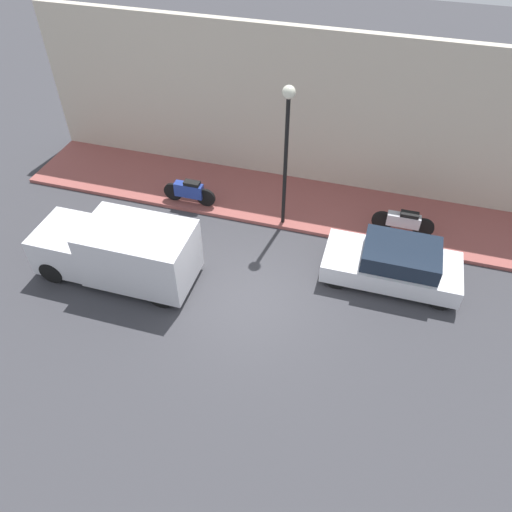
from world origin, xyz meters
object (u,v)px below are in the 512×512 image
at_px(parked_car, 394,264).
at_px(streetlamp, 287,133).
at_px(delivery_van, 118,250).
at_px(motorcycle_blue, 189,191).
at_px(scooter_silver, 404,221).

height_order(parked_car, streetlamp, streetlamp).
bearing_deg(delivery_van, streetlamp, -48.04).
relative_size(delivery_van, motorcycle_blue, 2.50).
bearing_deg(streetlamp, motorcycle_blue, 87.91).
xyz_separation_m(parked_car, streetlamp, (1.56, 3.69, 2.78)).
height_order(parked_car, delivery_van, delivery_van).
xyz_separation_m(parked_car, motorcycle_blue, (1.68, 7.03, -0.02)).
relative_size(motorcycle_blue, streetlamp, 0.40).
relative_size(scooter_silver, streetlamp, 0.42).
distance_m(motorcycle_blue, streetlamp, 4.36).
xyz_separation_m(delivery_van, scooter_silver, (4.17, -7.84, -0.39)).
xyz_separation_m(parked_car, delivery_van, (-2.05, 7.70, 0.34)).
xyz_separation_m(delivery_van, motorcycle_blue, (3.73, -0.68, -0.36)).
relative_size(parked_car, delivery_van, 0.84).
height_order(motorcycle_blue, streetlamp, streetlamp).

